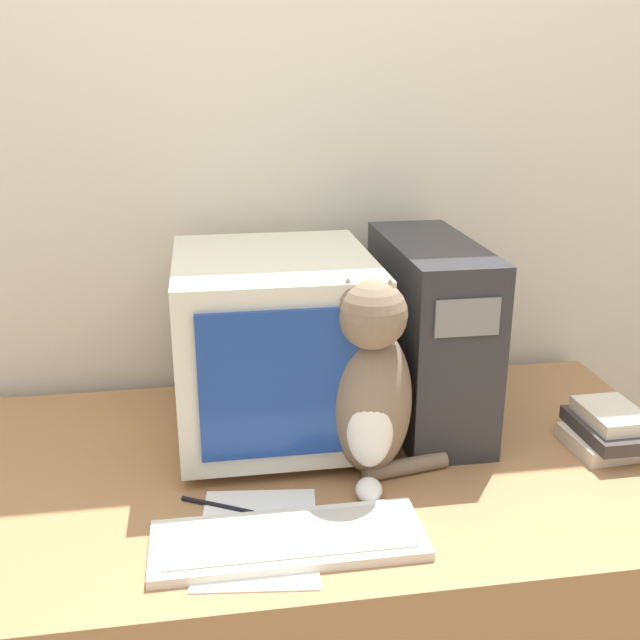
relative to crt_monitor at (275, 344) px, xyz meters
name	(u,v)px	position (x,y,z in m)	size (l,w,h in m)	color
wall_back	(284,175)	(0.07, 0.35, 0.32)	(7.00, 0.05, 2.50)	beige
desk	(316,602)	(0.07, -0.15, -0.57)	(1.63, 0.87, 0.72)	#9E7047
crt_monitor	(275,344)	(0.00, 0.00, 0.00)	(0.42, 0.48, 0.41)	beige
computer_tower	(429,332)	(0.36, 0.02, 0.00)	(0.19, 0.48, 0.42)	#28282D
keyboard	(289,540)	(-0.02, -0.43, -0.20)	(0.48, 0.17, 0.02)	silver
cat	(371,388)	(0.17, -0.21, -0.03)	(0.26, 0.27, 0.42)	#7A6651
book_stack	(609,430)	(0.70, -0.20, -0.17)	(0.17, 0.20, 0.09)	beige
pen	(217,505)	(-0.14, -0.29, -0.21)	(0.13, 0.08, 0.01)	black
paper_sheet	(258,536)	(-0.07, -0.40, -0.21)	(0.24, 0.32, 0.00)	white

